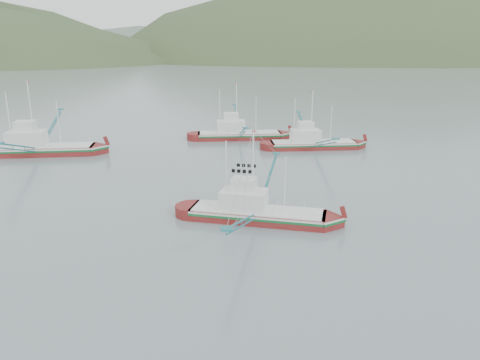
{
  "coord_description": "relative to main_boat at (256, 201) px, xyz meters",
  "views": [
    {
      "loc": [
        -6.59,
        -38.62,
        16.64
      ],
      "look_at": [
        0.0,
        6.0,
        3.2
      ],
      "focal_mm": 35.0,
      "sensor_mm": 36.0,
      "label": 1
    }
  ],
  "objects": [
    {
      "name": "ground",
      "position": [
        -1.09,
        -2.88,
        -1.93
      ],
      "size": [
        1200.0,
        1200.0,
        0.0
      ],
      "primitive_type": "plane",
      "color": "slate",
      "rests_on": "ground"
    },
    {
      "name": "ridge_distant",
      "position": [
        28.91,
        557.12,
        -1.93
      ],
      "size": [
        960.0,
        400.0,
        240.0
      ],
      "primitive_type": "ellipsoid",
      "color": "slate",
      "rests_on": "ground"
    },
    {
      "name": "headland_right",
      "position": [
        238.91,
        427.12,
        -1.93
      ],
      "size": [
        684.0,
        432.0,
        306.0
      ],
      "primitive_type": "ellipsoid",
      "color": "#364B26",
      "rests_on": "ground"
    },
    {
      "name": "bg_boat_left",
      "position": [
        -28.02,
        31.69,
        -0.29
      ],
      "size": [
        16.35,
        29.4,
        11.89
      ],
      "rotation": [
        0.0,
        0.0,
        -0.03
      ],
      "color": "maroon",
      "rests_on": "ground"
    },
    {
      "name": "bg_boat_far",
      "position": [
        3.85,
        38.93,
        -0.46
      ],
      "size": [
        14.8,
        26.33,
        10.67
      ],
      "rotation": [
        0.0,
        0.0,
        -0.07
      ],
      "color": "maroon",
      "rests_on": "ground"
    },
    {
      "name": "bg_boat_right",
      "position": [
        14.56,
        29.71,
        -0.55
      ],
      "size": [
        13.89,
        24.8,
        10.04
      ],
      "rotation": [
        0.0,
        0.0,
        -0.06
      ],
      "color": "maroon",
      "rests_on": "ground"
    },
    {
      "name": "main_boat",
      "position": [
        0.0,
        0.0,
        0.0
      ],
      "size": [
        13.4,
        22.69,
        9.56
      ],
      "rotation": [
        0.0,
        0.0,
        -0.37
      ],
      "color": "maroon",
      "rests_on": "ground"
    }
  ]
}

